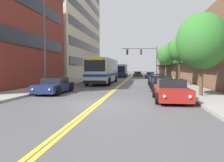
{
  "coord_description": "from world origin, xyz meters",
  "views": [
    {
      "loc": [
        2.42,
        -11.9,
        1.98
      ],
      "look_at": [
        -1.23,
        15.7,
        0.39
      ],
      "focal_mm": 35.0,
      "sensor_mm": 36.0,
      "label": 1
    }
  ],
  "objects_px": {
    "city_bus": "(104,70)",
    "street_lamp_left_near": "(48,30)",
    "car_black_parked_right_far": "(162,83)",
    "car_charcoal_parked_right_end": "(157,80)",
    "traffic_signal_mast": "(144,56)",
    "street_tree_right_mid": "(180,49)",
    "fire_hydrant": "(173,81)",
    "street_tree_right_far": "(166,55)",
    "street_tree_right_near": "(202,41)",
    "car_red_parked_right_foreground": "(171,91)",
    "car_slate_blue_parked_right_mid": "(150,75)",
    "car_champagne_parked_left_near": "(109,75)",
    "box_truck": "(121,70)",
    "car_navy_parked_left_mid": "(55,86)",
    "car_dark_grey_moving_lead": "(138,74)"
  },
  "relations": [
    {
      "from": "car_charcoal_parked_right_end",
      "to": "street_lamp_left_near",
      "type": "bearing_deg",
      "value": -134.28
    },
    {
      "from": "car_black_parked_right_far",
      "to": "car_charcoal_parked_right_end",
      "type": "height_order",
      "value": "car_charcoal_parked_right_end"
    },
    {
      "from": "fire_hydrant",
      "to": "street_lamp_left_near",
      "type": "bearing_deg",
      "value": -145.37
    },
    {
      "from": "city_bus",
      "to": "car_slate_blue_parked_right_mid",
      "type": "height_order",
      "value": "city_bus"
    },
    {
      "from": "car_charcoal_parked_right_end",
      "to": "street_tree_right_near",
      "type": "height_order",
      "value": "street_tree_right_near"
    },
    {
      "from": "car_charcoal_parked_right_end",
      "to": "street_tree_right_mid",
      "type": "relative_size",
      "value": 0.82
    },
    {
      "from": "car_slate_blue_parked_right_mid",
      "to": "traffic_signal_mast",
      "type": "distance_m",
      "value": 7.53
    },
    {
      "from": "car_slate_blue_parked_right_mid",
      "to": "car_champagne_parked_left_near",
      "type": "bearing_deg",
      "value": -177.5
    },
    {
      "from": "street_tree_right_near",
      "to": "street_lamp_left_near",
      "type": "bearing_deg",
      "value": 172.87
    },
    {
      "from": "car_red_parked_right_foreground",
      "to": "car_black_parked_right_far",
      "type": "relative_size",
      "value": 0.97
    },
    {
      "from": "car_red_parked_right_foreground",
      "to": "fire_hydrant",
      "type": "bearing_deg",
      "value": 81.07
    },
    {
      "from": "city_bus",
      "to": "fire_hydrant",
      "type": "bearing_deg",
      "value": -27.3
    },
    {
      "from": "car_slate_blue_parked_right_mid",
      "to": "fire_hydrant",
      "type": "relative_size",
      "value": 4.91
    },
    {
      "from": "car_charcoal_parked_right_end",
      "to": "fire_hydrant",
      "type": "height_order",
      "value": "car_charcoal_parked_right_end"
    },
    {
      "from": "fire_hydrant",
      "to": "street_tree_right_mid",
      "type": "bearing_deg",
      "value": 9.52
    },
    {
      "from": "city_bus",
      "to": "car_champagne_parked_left_near",
      "type": "relative_size",
      "value": 2.33
    },
    {
      "from": "car_red_parked_right_foreground",
      "to": "street_lamp_left_near",
      "type": "bearing_deg",
      "value": 161.03
    },
    {
      "from": "car_charcoal_parked_right_end",
      "to": "box_truck",
      "type": "height_order",
      "value": "box_truck"
    },
    {
      "from": "city_bus",
      "to": "traffic_signal_mast",
      "type": "distance_m",
      "value": 12.36
    },
    {
      "from": "street_lamp_left_near",
      "to": "street_tree_right_near",
      "type": "xyz_separation_m",
      "value": [
        11.45,
        -1.43,
        -1.26
      ]
    },
    {
      "from": "car_champagne_parked_left_near",
      "to": "car_navy_parked_left_mid",
      "type": "distance_m",
      "value": 28.91
    },
    {
      "from": "car_charcoal_parked_right_end",
      "to": "street_tree_right_mid",
      "type": "xyz_separation_m",
      "value": [
        2.19,
        -1.95,
        3.43
      ]
    },
    {
      "from": "car_charcoal_parked_right_end",
      "to": "fire_hydrant",
      "type": "relative_size",
      "value": 5.05
    },
    {
      "from": "car_navy_parked_left_mid",
      "to": "traffic_signal_mast",
      "type": "distance_m",
      "value": 24.31
    },
    {
      "from": "traffic_signal_mast",
      "to": "car_red_parked_right_foreground",
      "type": "bearing_deg",
      "value": -87.21
    },
    {
      "from": "car_charcoal_parked_right_end",
      "to": "box_truck",
      "type": "xyz_separation_m",
      "value": [
        -6.5,
        24.24,
        0.91
      ]
    },
    {
      "from": "street_tree_right_near",
      "to": "street_tree_right_mid",
      "type": "relative_size",
      "value": 1.06
    },
    {
      "from": "street_tree_right_near",
      "to": "car_champagne_parked_left_near",
      "type": "bearing_deg",
      "value": 109.65
    },
    {
      "from": "traffic_signal_mast",
      "to": "street_tree_right_mid",
      "type": "distance_m",
      "value": 15.47
    },
    {
      "from": "street_tree_right_mid",
      "to": "car_dark_grey_moving_lead",
      "type": "bearing_deg",
      "value": 99.29
    },
    {
      "from": "car_black_parked_right_far",
      "to": "street_tree_right_near",
      "type": "relative_size",
      "value": 0.88
    },
    {
      "from": "street_lamp_left_near",
      "to": "car_dark_grey_moving_lead",
      "type": "bearing_deg",
      "value": 79.97
    },
    {
      "from": "traffic_signal_mast",
      "to": "fire_hydrant",
      "type": "relative_size",
      "value": 7.33
    },
    {
      "from": "car_champagne_parked_left_near",
      "to": "city_bus",
      "type": "bearing_deg",
      "value": -83.98
    },
    {
      "from": "car_charcoal_parked_right_end",
      "to": "street_tree_right_near",
      "type": "xyz_separation_m",
      "value": [
        2.1,
        -11.03,
        3.19
      ]
    },
    {
      "from": "car_champagne_parked_left_near",
      "to": "car_black_parked_right_far",
      "type": "xyz_separation_m",
      "value": [
        8.66,
        -25.31,
        -0.0
      ]
    },
    {
      "from": "city_bus",
      "to": "street_tree_right_mid",
      "type": "height_order",
      "value": "street_tree_right_mid"
    },
    {
      "from": "street_tree_right_near",
      "to": "street_tree_right_far",
      "type": "height_order",
      "value": "street_tree_right_far"
    },
    {
      "from": "street_tree_right_far",
      "to": "street_tree_right_near",
      "type": "bearing_deg",
      "value": -90.17
    },
    {
      "from": "street_tree_right_far",
      "to": "car_charcoal_parked_right_end",
      "type": "bearing_deg",
      "value": -101.51
    },
    {
      "from": "car_charcoal_parked_right_end",
      "to": "street_tree_right_near",
      "type": "relative_size",
      "value": 0.77
    },
    {
      "from": "city_bus",
      "to": "traffic_signal_mast",
      "type": "relative_size",
      "value": 1.81
    },
    {
      "from": "car_red_parked_right_foreground",
      "to": "box_truck",
      "type": "xyz_separation_m",
      "value": [
        -6.38,
        37.01,
        0.92
      ]
    },
    {
      "from": "traffic_signal_mast",
      "to": "street_tree_right_mid",
      "type": "height_order",
      "value": "traffic_signal_mast"
    },
    {
      "from": "car_slate_blue_parked_right_mid",
      "to": "street_tree_right_mid",
      "type": "bearing_deg",
      "value": -84.18
    },
    {
      "from": "car_black_parked_right_far",
      "to": "street_tree_right_far",
      "type": "relative_size",
      "value": 0.86
    },
    {
      "from": "street_tree_right_near",
      "to": "car_dark_grey_moving_lead",
      "type": "bearing_deg",
      "value": 97.03
    },
    {
      "from": "fire_hydrant",
      "to": "street_tree_right_near",
      "type": "bearing_deg",
      "value": -86.54
    },
    {
      "from": "city_bus",
      "to": "street_lamp_left_near",
      "type": "xyz_separation_m",
      "value": [
        -2.45,
        -11.9,
        3.26
      ]
    },
    {
      "from": "fire_hydrant",
      "to": "box_truck",
      "type": "bearing_deg",
      "value": 107.04
    }
  ]
}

